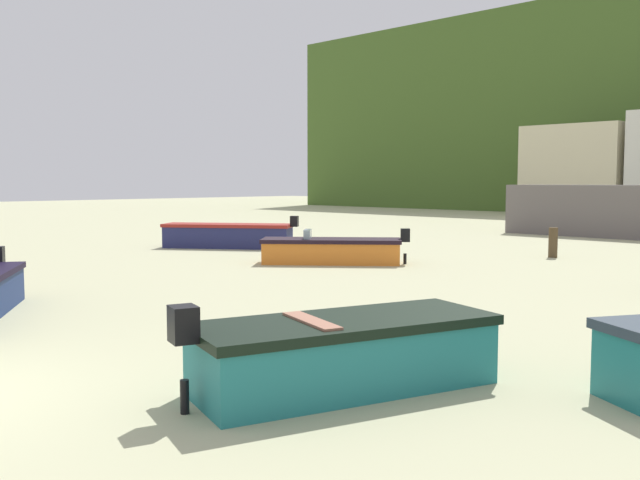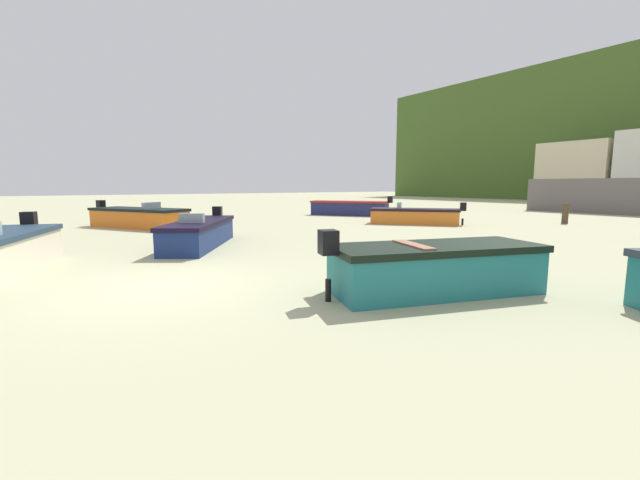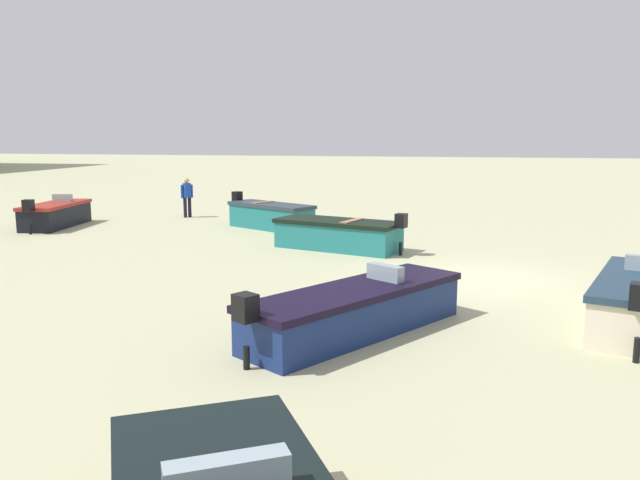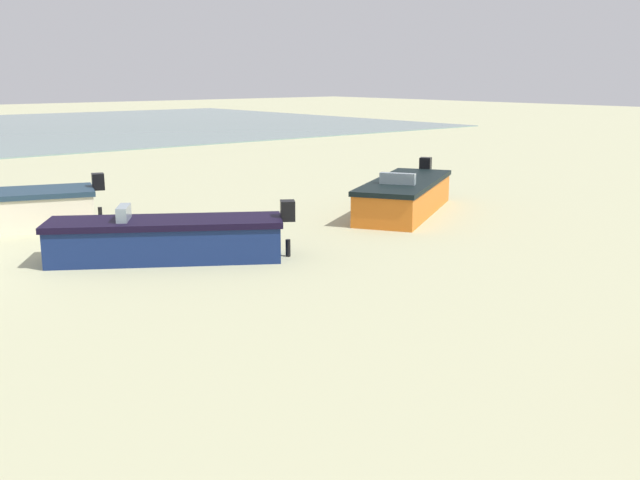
# 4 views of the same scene
# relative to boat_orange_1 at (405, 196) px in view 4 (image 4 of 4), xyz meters

# --- Properties ---
(boat_orange_1) EXTENTS (4.93, 3.78, 1.20)m
(boat_orange_1) POSITION_rel_boat_orange_1_xyz_m (0.00, 0.00, 0.00)
(boat_orange_1) COLOR orange
(boat_orange_1) RESTS_ON ground
(boat_navy_4) EXTENTS (4.48, 3.53, 1.13)m
(boat_navy_4) POSITION_rel_boat_orange_1_xyz_m (7.22, 0.51, -0.03)
(boat_navy_4) COLOR navy
(boat_navy_4) RESTS_ON ground
(boat_cream_5) EXTENTS (4.15, 2.77, 1.22)m
(boat_cream_5) POSITION_rel_boat_orange_1_xyz_m (8.61, -4.50, 0.01)
(boat_cream_5) COLOR beige
(boat_cream_5) RESTS_ON ground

